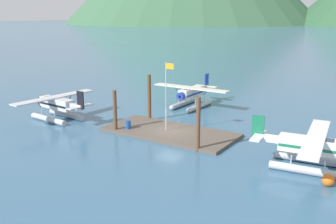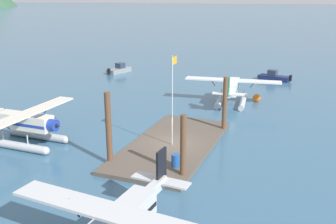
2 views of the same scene
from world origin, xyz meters
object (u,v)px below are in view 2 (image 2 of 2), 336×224
(mooring_buoy, at_px, (257,98))
(boat_navy_open_se, at_px, (273,77))
(seaplane_white_stbd_aft, at_px, (232,90))
(flagpole, at_px, (173,91))
(fuel_drum, at_px, (176,160))
(boat_grey_open_east, at_px, (120,69))
(seaplane_cream_bow_left, at_px, (26,126))

(mooring_buoy, distance_m, boat_navy_open_se, 12.40)
(seaplane_white_stbd_aft, bearing_deg, boat_navy_open_se, -11.48)
(mooring_buoy, bearing_deg, flagpole, 166.04)
(fuel_drum, height_order, boat_grey_open_east, boat_grey_open_east)
(seaplane_cream_bow_left, bearing_deg, mooring_buoy, -37.59)
(seaplane_white_stbd_aft, distance_m, boat_grey_open_east, 23.20)
(mooring_buoy, height_order, boat_grey_open_east, boat_grey_open_east)
(flagpole, height_order, fuel_drum, flagpole)
(flagpole, bearing_deg, boat_grey_open_east, 35.72)
(boat_navy_open_se, distance_m, boat_grey_open_east, 23.21)
(seaplane_cream_bow_left, relative_size, boat_grey_open_east, 2.17)
(flagpole, height_order, seaplane_white_stbd_aft, flagpole)
(fuel_drum, relative_size, seaplane_white_stbd_aft, 0.08)
(flagpole, xyz_separation_m, fuel_drum, (-3.73, -1.62, -3.86))
(seaplane_white_stbd_aft, height_order, boat_grey_open_east, seaplane_white_stbd_aft)
(mooring_buoy, relative_size, seaplane_cream_bow_left, 0.09)
(fuel_drum, xyz_separation_m, boat_navy_open_se, (32.37, -2.84, -0.25))
(seaplane_white_stbd_aft, xyz_separation_m, boat_navy_open_se, (14.25, -2.89, -1.09))
(mooring_buoy, bearing_deg, seaplane_white_stbd_aft, 126.95)
(flagpole, distance_m, mooring_buoy, 17.24)
(seaplane_cream_bow_left, bearing_deg, boat_grey_open_east, 14.13)
(fuel_drum, distance_m, seaplane_white_stbd_aft, 18.13)
(fuel_drum, xyz_separation_m, seaplane_cream_bow_left, (0.20, 12.81, 0.84))
(seaplane_white_stbd_aft, bearing_deg, mooring_buoy, -53.05)
(fuel_drum, height_order, mooring_buoy, fuel_drum)
(flagpole, height_order, boat_navy_open_se, flagpole)
(mooring_buoy, bearing_deg, fuel_drum, 173.11)
(mooring_buoy, bearing_deg, boat_grey_open_east, 67.01)
(boat_navy_open_se, relative_size, boat_grey_open_east, 1.01)
(boat_navy_open_se, bearing_deg, seaplane_white_stbd_aft, 168.52)
(boat_navy_open_se, bearing_deg, seaplane_cream_bow_left, 154.06)
(fuel_drum, height_order, seaplane_cream_bow_left, seaplane_cream_bow_left)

